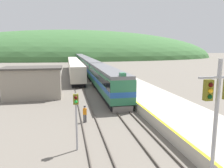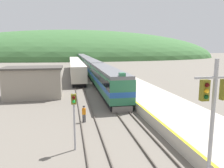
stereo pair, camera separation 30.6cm
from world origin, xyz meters
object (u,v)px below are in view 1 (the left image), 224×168
Objects in this scene: express_train_lead_car at (106,80)px; signal_post_siding at (76,110)px; track_worker at (85,113)px; siding_train at (74,67)px; carriage_third at (84,62)px; carriage_fourth at (80,59)px; signal_mast_main at (217,106)px; carriage_second at (91,67)px.

express_train_lead_car is 5.22× the size of signal_post_siding.
track_worker is (-4.39, -12.58, -1.32)m from express_train_lead_car.
siding_train reaches higher than track_worker.
carriage_third is 1.00× the size of carriage_fourth.
signal_mast_main is at bearing -84.08° from siding_train.
track_worker is (-5.64, 11.28, -3.42)m from signal_mast_main.
carriage_second is 5.22× the size of signal_post_siding.
carriage_second is 3.21× the size of signal_mast_main.
carriage_fourth is 85.63m from signal_post_siding.
carriage_second is at bearing 90.00° from express_train_lead_car.
signal_mast_main reaches higher than carriage_third.
track_worker is at bearing -97.13° from carriage_second.
signal_post_siding is (-6.65, 5.56, -1.41)m from signal_mast_main.
track_worker is at bearing -109.26° from express_train_lead_car.
express_train_lead_car reaches higher than carriage_fourth.
carriage_second is 5.71m from siding_train.
track_worker is at bearing -90.58° from siding_train.
carriage_second reaches higher than track_worker.
signal_mast_main reaches higher than carriage_fourth.
express_train_lead_car is at bearing 73.52° from signal_post_siding.
siding_train is 44.95m from signal_post_siding.
express_train_lead_car is 44.85m from carriage_third.
track_worker is at bearing 116.54° from signal_mast_main.
signal_mast_main is (1.24, -46.41, 2.12)m from carriage_second.
signal_post_siding is at bearing 140.11° from signal_mast_main.
siding_train is (-4.00, 26.62, -0.27)m from express_train_lead_car.
signal_post_siding is at bearing -97.55° from carriage_second.
signal_mast_main reaches higher than signal_post_siding.
signal_post_siding is (-5.41, -18.30, 0.70)m from express_train_lead_car.
carriage_second is 1.00× the size of carriage_fourth.
express_train_lead_car is at bearing 70.74° from track_worker.
siding_train is 39.21m from track_worker.
carriage_fourth is at bearing 84.37° from siding_train.
signal_mast_main is at bearing -89.22° from carriage_fourth.
track_worker is at bearing -93.16° from carriage_fourth.
carriage_fourth is 79.86m from track_worker.
express_train_lead_car is 23.99m from signal_mast_main.
carriage_second is (0.00, 22.55, -0.01)m from express_train_lead_car.
signal_post_siding is (-5.41, -85.45, 0.71)m from carriage_fourth.
signal_mast_main is at bearing -88.97° from carriage_third.
siding_train is at bearing -102.37° from carriage_third.
signal_post_siding reaches higher than carriage_third.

